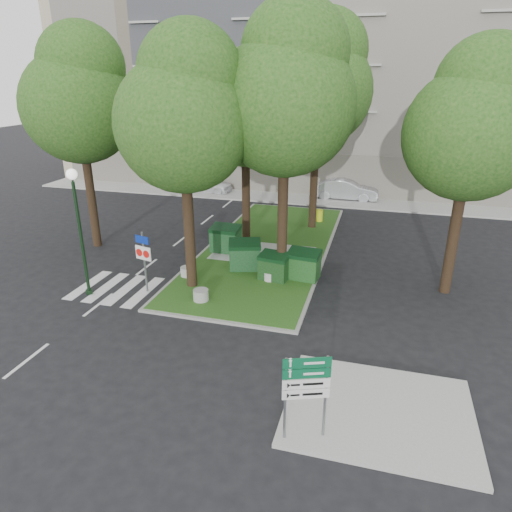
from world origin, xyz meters
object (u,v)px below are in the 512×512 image
(tree_street_left, at_px, (80,96))
(traffic_sign_pole, at_px, (144,254))
(dumpster_a, at_px, (226,239))
(dumpster_b, at_px, (245,255))
(tree_street_right, at_px, (475,121))
(bollard_left, at_px, (187,271))
(directional_sign, at_px, (306,385))
(tree_median_near_left, at_px, (185,111))
(bollard_mid, at_px, (201,295))
(street_lamp, at_px, (78,218))
(dumpster_c, at_px, (274,267))
(tree_median_far, at_px, (321,80))
(dumpster_d, at_px, (304,265))
(tree_median_mid, at_px, (247,109))
(car_silver, at_px, (346,189))
(bollard_right, at_px, (270,276))
(car_white, at_px, (207,184))
(tree_median_near_right, at_px, (288,91))
(litter_bin, at_px, (319,215))

(tree_street_left, xyz_separation_m, traffic_sign_pole, (5.22, -4.45, -5.94))
(dumpster_a, bearing_deg, dumpster_b, -47.80)
(tree_street_right, bearing_deg, traffic_sign_pole, -164.32)
(bollard_left, distance_m, directional_sign, 10.84)
(traffic_sign_pole, bearing_deg, tree_median_near_left, 42.88)
(bollard_mid, height_order, street_lamp, street_lamp)
(dumpster_c, distance_m, directional_sign, 9.60)
(tree_median_far, height_order, dumpster_d, tree_median_far)
(tree_median_far, bearing_deg, directional_sign, -81.95)
(tree_street_left, bearing_deg, dumpster_b, -7.80)
(dumpster_b, bearing_deg, tree_median_mid, 87.01)
(tree_median_far, bearing_deg, dumpster_b, -106.46)
(dumpster_a, bearing_deg, car_silver, 70.71)
(street_lamp, bearing_deg, car_silver, 64.48)
(dumpster_a, xyz_separation_m, dumpster_c, (3.20, -2.69, -0.08))
(dumpster_a, xyz_separation_m, dumpster_d, (4.43, -2.26, -0.03))
(dumpster_d, relative_size, bollard_left, 2.61)
(street_lamp, bearing_deg, bollard_right, 24.04)
(dumpster_a, height_order, bollard_mid, dumpster_a)
(traffic_sign_pole, height_order, car_silver, traffic_sign_pole)
(dumpster_b, relative_size, car_white, 0.43)
(dumpster_a, xyz_separation_m, bollard_mid, (0.84, -5.51, -0.44))
(tree_street_right, bearing_deg, tree_median_near_right, -175.91)
(dumpster_c, height_order, dumpster_d, dumpster_d)
(bollard_left, xyz_separation_m, directional_sign, (6.80, -8.34, 1.34))
(bollard_right, bearing_deg, litter_bin, 84.72)
(tree_median_mid, bearing_deg, dumpster_a, -102.83)
(dumpster_a, xyz_separation_m, directional_sign, (6.13, -11.77, 0.89))
(tree_median_far, bearing_deg, dumpster_d, -84.61)
(tree_street_right, xyz_separation_m, bollard_right, (-7.48, -1.17, -6.68))
(dumpster_a, relative_size, dumpster_c, 1.06)
(tree_median_near_right, height_order, litter_bin, tree_median_near_right)
(tree_street_left, bearing_deg, dumpster_c, -10.96)
(bollard_mid, xyz_separation_m, directional_sign, (5.29, -6.27, 1.32))
(tree_street_left, xyz_separation_m, car_white, (1.27, 12.78, -6.98))
(tree_median_mid, xyz_separation_m, tree_street_left, (-7.50, -3.00, 0.67))
(tree_street_right, relative_size, directional_sign, 4.32)
(tree_median_mid, xyz_separation_m, car_white, (-6.23, 9.78, -6.31))
(tree_median_mid, height_order, bollard_left, tree_median_mid)
(tree_median_near_left, bearing_deg, tree_median_far, 68.72)
(tree_median_near_right, distance_m, dumpster_a, 8.32)
(dumpster_b, xyz_separation_m, traffic_sign_pole, (-3.35, -3.27, 0.93))
(car_silver, bearing_deg, dumpster_d, 178.81)
(car_white, distance_m, car_silver, 10.66)
(tree_street_left, distance_m, street_lamp, 7.47)
(dumpster_a, relative_size, street_lamp, 0.29)
(street_lamp, height_order, car_silver, street_lamp)
(tree_street_right, relative_size, dumpster_a, 6.64)
(tree_median_near_left, height_order, dumpster_d, tree_median_near_left)
(tree_street_right, xyz_separation_m, car_white, (-16.23, 13.78, -6.31))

